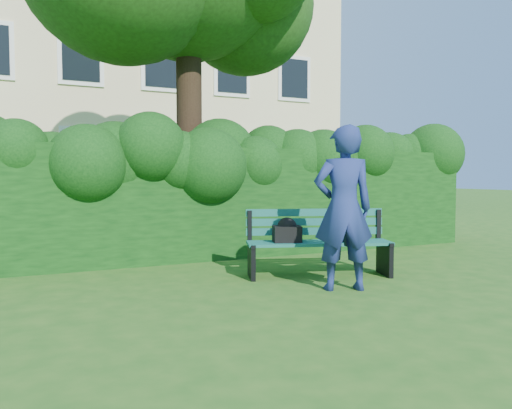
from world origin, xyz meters
name	(u,v)px	position (x,y,z in m)	size (l,w,h in m)	color
ground	(276,281)	(0.00, 0.00, 0.00)	(80.00, 80.00, 0.00)	#215318
apartment_building	(102,52)	(0.00, 13.99, 6.00)	(16.00, 8.08, 12.00)	beige
hedge	(215,203)	(0.00, 2.20, 0.90)	(10.00, 1.00, 1.80)	black
park_bench	(320,239)	(0.68, 0.03, 0.50)	(1.99, 1.15, 0.89)	#0F4D46
man_reading	(343,208)	(0.47, -0.79, 0.97)	(0.71, 0.46, 1.93)	navy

